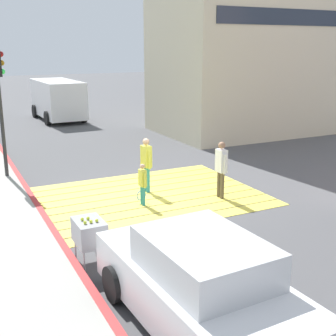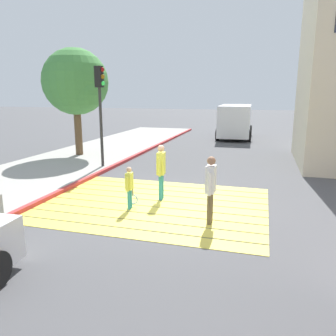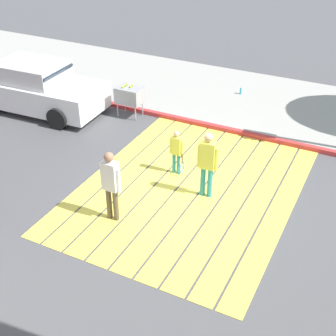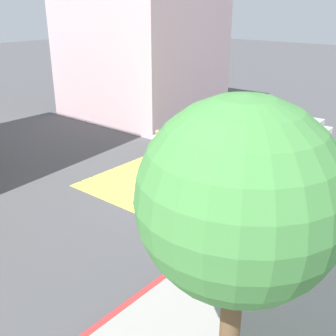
# 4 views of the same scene
# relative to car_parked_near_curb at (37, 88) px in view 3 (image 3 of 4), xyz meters

# --- Properties ---
(ground_plane) EXTENTS (120.00, 120.00, 0.00)m
(ground_plane) POSITION_rel_car_parked_near_curb_xyz_m (2.00, 6.24, -0.73)
(ground_plane) COLOR #4C4C4F
(crosswalk_stripes) EXTENTS (6.40, 4.90, 0.01)m
(crosswalk_stripes) POSITION_rel_car_parked_near_curb_xyz_m (2.00, 6.24, -0.73)
(crosswalk_stripes) COLOR #EAD64C
(crosswalk_stripes) RESTS_ON ground
(sidewalk_west) EXTENTS (4.80, 40.00, 0.12)m
(sidewalk_west) POSITION_rel_car_parked_near_curb_xyz_m (-3.60, 6.24, -0.67)
(sidewalk_west) COLOR #9E9B93
(sidewalk_west) RESTS_ON ground
(curb_painted) EXTENTS (0.16, 40.00, 0.13)m
(curb_painted) POSITION_rel_car_parked_near_curb_xyz_m (-1.25, 6.24, -0.67)
(curb_painted) COLOR #BC3333
(curb_painted) RESTS_ON ground
(car_parked_near_curb) EXTENTS (2.13, 4.37, 1.57)m
(car_parked_near_curb) POSITION_rel_car_parked_near_curb_xyz_m (0.00, 0.00, 0.00)
(car_parked_near_curb) COLOR white
(car_parked_near_curb) RESTS_ON ground
(tennis_ball_cart) EXTENTS (0.56, 0.80, 1.02)m
(tennis_ball_cart) POSITION_rel_car_parked_near_curb_xyz_m (-0.90, 2.88, -0.04)
(tennis_ball_cart) COLOR #99999E
(tennis_ball_cart) RESTS_ON ground
(water_bottle) EXTENTS (0.07, 0.07, 0.22)m
(water_bottle) POSITION_rel_car_parked_near_curb_xyz_m (-3.84, 5.52, -0.50)
(water_bottle) COLOR #33A5BF
(water_bottle) RESTS_ON sidewalk_west
(pedestrian_adult_lead) EXTENTS (0.22, 0.50, 1.69)m
(pedestrian_adult_lead) POSITION_rel_car_parked_near_curb_xyz_m (3.78, 5.21, 0.25)
(pedestrian_adult_lead) COLOR brown
(pedestrian_adult_lead) RESTS_ON ground
(pedestrian_adult_trailing) EXTENTS (0.25, 0.49, 1.68)m
(pedestrian_adult_trailing) POSITION_rel_car_parked_near_curb_xyz_m (2.06, 6.70, 0.24)
(pedestrian_adult_trailing) COLOR teal
(pedestrian_adult_trailing) RESTS_ON ground
(pedestrian_child_with_racket) EXTENTS (0.28, 0.38, 1.21)m
(pedestrian_child_with_racket) POSITION_rel_car_parked_near_curb_xyz_m (1.48, 5.65, -0.06)
(pedestrian_child_with_racket) COLOR teal
(pedestrian_child_with_racket) RESTS_ON ground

